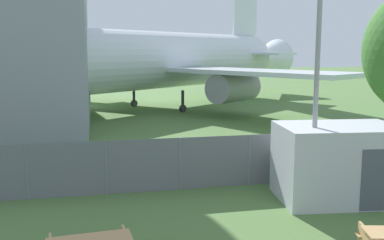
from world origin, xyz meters
The scene contains 4 objects.
perimeter_fence centered at (0.00, 9.87, 0.93)m, with size 56.07×0.07×1.86m.
airplane centered at (-1.24, 31.35, 4.04)m, with size 36.27×30.03×13.52m.
portable_cabin centered at (2.33, 7.77, 1.23)m, with size 4.12×2.99×2.47m.
light_mast centered at (1.36, 7.64, 4.89)m, with size 0.44×0.44×8.03m.
Camera 1 is at (-5.36, -5.17, 4.85)m, focal length 42.00 mm.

